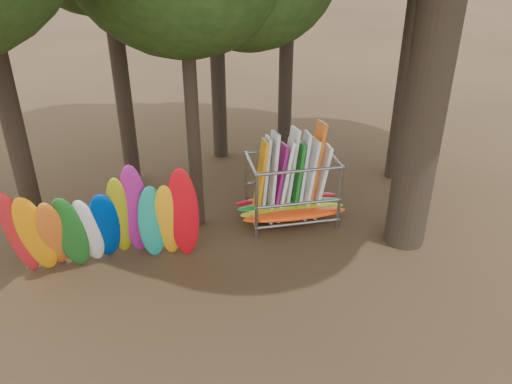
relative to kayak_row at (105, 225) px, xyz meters
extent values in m
plane|color=#47331E|center=(3.54, -0.71, -1.31)|extent=(120.00, 120.00, 0.00)
cylinder|color=black|center=(0.51, 5.14, 3.77)|extent=(0.52, 0.52, 10.15)
cylinder|color=black|center=(2.42, 1.86, 3.26)|extent=(0.37, 0.37, 9.12)
cylinder|color=black|center=(9.45, 3.69, 4.49)|extent=(0.54, 0.54, 11.60)
ellipsoid|color=red|center=(-1.95, -0.01, 0.01)|extent=(0.67, 1.08, 2.71)
ellipsoid|color=orange|center=(-1.56, -0.09, -0.02)|extent=(0.83, 1.27, 2.67)
ellipsoid|color=orange|center=(-1.18, -0.10, -0.06)|extent=(0.85, 1.75, 2.64)
ellipsoid|color=#1B6220|center=(-0.79, -0.09, -0.08)|extent=(0.78, 1.21, 2.55)
ellipsoid|color=silver|center=(-0.41, 0.05, -0.16)|extent=(0.71, 1.28, 2.40)
ellipsoid|color=#00339E|center=(-0.02, 0.13, -0.11)|extent=(0.94, 1.50, 2.52)
ellipsoid|color=#A1A615|center=(0.37, 0.17, 0.09)|extent=(0.70, 1.54, 2.89)
ellipsoid|color=#A81F88|center=(0.75, 0.13, 0.23)|extent=(0.74, 1.46, 3.17)
ellipsoid|color=#1AA084|center=(1.14, 0.03, -0.09)|extent=(0.77, 1.04, 2.52)
ellipsoid|color=#FCA717|center=(1.53, -0.02, -0.06)|extent=(0.73, 1.24, 2.59)
ellipsoid|color=red|center=(1.91, -0.15, 0.17)|extent=(0.86, 1.19, 3.02)
ellipsoid|color=#F13E0D|center=(5.12, 1.01, -0.89)|extent=(3.06, 0.55, 0.24)
ellipsoid|color=#B3B317|center=(5.12, 1.29, -0.89)|extent=(3.12, 0.55, 0.24)
ellipsoid|color=#1D8333|center=(5.12, 1.63, -0.89)|extent=(3.18, 0.55, 0.24)
ellipsoid|color=#B30D19|center=(5.12, 1.97, -0.89)|extent=(3.18, 0.55, 0.24)
cube|color=orange|center=(4.20, 1.58, -0.05)|extent=(0.46, 0.77, 2.53)
cube|color=silver|center=(4.38, 1.78, -0.05)|extent=(0.38, 0.77, 2.54)
cube|color=silver|center=(4.57, 1.63, 0.04)|extent=(0.38, 0.81, 2.73)
cube|color=#861661|center=(4.75, 1.70, -0.14)|extent=(0.57, 0.80, 2.34)
cube|color=white|center=(4.94, 1.63, -0.07)|extent=(0.56, 0.75, 2.48)
cube|color=silver|center=(5.12, 1.79, 0.06)|extent=(0.55, 0.83, 2.74)
cube|color=#186D1E|center=(5.31, 1.62, -0.14)|extent=(0.41, 0.76, 2.36)
cube|color=silver|center=(5.49, 1.71, -0.01)|extent=(0.43, 0.77, 2.62)
cube|color=silver|center=(5.67, 1.61, -0.09)|extent=(0.52, 0.79, 2.44)
cube|color=orange|center=(5.86, 1.79, 0.13)|extent=(0.62, 0.84, 2.87)
cube|color=white|center=(6.04, 1.59, -0.20)|extent=(0.56, 0.72, 2.23)
camera|label=1|loc=(1.50, -10.89, 6.34)|focal=35.00mm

